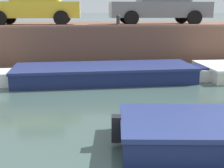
# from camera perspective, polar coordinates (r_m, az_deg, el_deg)

# --- Properties ---
(ground_plane) EXTENTS (400.00, 400.00, 0.00)m
(ground_plane) POSITION_cam_1_polar(r_m,az_deg,el_deg) (6.99, 2.47, -5.62)
(ground_plane) COLOR #384C47
(far_quay_wall) EXTENTS (60.00, 6.00, 1.65)m
(far_quay_wall) POSITION_cam_1_polar(r_m,az_deg,el_deg) (14.70, -2.15, 7.77)
(far_quay_wall) COLOR brown
(far_quay_wall) RESTS_ON ground
(far_wall_coping) EXTENTS (60.00, 0.24, 0.08)m
(far_wall_coping) POSITION_cam_1_polar(r_m,az_deg,el_deg) (11.77, -1.21, 10.58)
(far_wall_coping) COLOR brown
(far_wall_coping) RESTS_ON far_quay_wall
(boat_moored_central_navy) EXTENTS (6.93, 2.09, 0.52)m
(boat_moored_central_navy) POSITION_cam_1_polar(r_m,az_deg,el_deg) (10.17, 0.19, 1.99)
(boat_moored_central_navy) COLOR navy
(boat_moored_central_navy) RESTS_ON ground
(car_left_inner_yellow) EXTENTS (3.90, 1.94, 1.54)m
(car_left_inner_yellow) POSITION_cam_1_polar(r_m,az_deg,el_deg) (13.68, -14.01, 13.97)
(car_left_inner_yellow) COLOR yellow
(car_left_inner_yellow) RESTS_ON far_quay_wall
(car_centre_grey) EXTENTS (4.25, 2.05, 1.54)m
(car_centre_grey) POSITION_cam_1_polar(r_m,az_deg,el_deg) (14.01, 8.81, 14.19)
(car_centre_grey) COLOR slate
(car_centre_grey) RESTS_ON far_quay_wall
(mooring_bollard_mid) EXTENTS (0.15, 0.15, 0.45)m
(mooring_bollard_mid) POSITION_cam_1_polar(r_m,az_deg,el_deg) (11.95, 1.14, 11.57)
(mooring_bollard_mid) COLOR #2D2B28
(mooring_bollard_mid) RESTS_ON far_quay_wall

